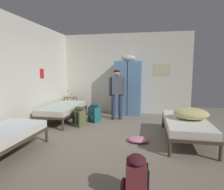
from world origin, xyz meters
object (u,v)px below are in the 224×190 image
object	(u,v)px
shelf_unit	(71,103)
bed_right	(186,124)
bedding_heap	(191,114)
water_bottle	(68,94)
lotion_bottle	(72,96)
backpack_maroon	(135,179)
locker_bank	(128,87)
backpack_teal	(94,113)
bed_left_rear	(63,109)
clothes_pile_pink	(138,140)
person_traveler	(117,90)
backpack_olive	(79,117)

from	to	relation	value
shelf_unit	bed_right	bearing A→B (deg)	-31.18
bedding_heap	water_bottle	world-z (taller)	water_bottle
bedding_heap	lotion_bottle	size ratio (longest dim) A/B	5.59
water_bottle	backpack_maroon	size ratio (longest dim) A/B	0.45
locker_bank	backpack_teal	distance (m)	1.64
bed_left_rear	bed_right	xyz separation A→B (m)	(3.39, -1.05, 0.00)
shelf_unit	backpack_teal	distance (m)	1.63
shelf_unit	bed_left_rear	bearing A→B (deg)	-77.74
lotion_bottle	shelf_unit	bearing A→B (deg)	150.26
water_bottle	clothes_pile_pink	world-z (taller)	water_bottle
locker_bank	lotion_bottle	bearing A→B (deg)	-176.00
person_traveler	bed_right	bearing A→B (deg)	-40.26
bed_right	locker_bank	bearing A→B (deg)	123.69
bed_right	shelf_unit	bearing A→B (deg)	148.82
shelf_unit	backpack_teal	world-z (taller)	shelf_unit
shelf_unit	bed_right	world-z (taller)	shelf_unit
bedding_heap	lotion_bottle	xyz separation A→B (m)	(-3.67, 2.16, 0.02)
bed_right	bedding_heap	size ratio (longest dim) A/B	2.57
bed_left_rear	person_traveler	distance (m)	1.75
locker_bank	bedding_heap	distance (m)	2.85
person_traveler	clothes_pile_pink	world-z (taller)	person_traveler
person_traveler	water_bottle	size ratio (longest dim) A/B	6.32
shelf_unit	clothes_pile_pink	world-z (taller)	shelf_unit
backpack_maroon	clothes_pile_pink	size ratio (longest dim) A/B	1.27
bed_left_rear	person_traveler	xyz separation A→B (m)	(1.59, 0.47, 0.56)
bed_right	clothes_pile_pink	distance (m)	1.11
bedding_heap	person_traveler	distance (m)	2.46
water_bottle	backpack_maroon	xyz separation A→B (m)	(2.78, -4.41, -0.42)
locker_bank	water_bottle	distance (m)	2.20
lotion_bottle	clothes_pile_pink	xyz separation A→B (m)	(2.55, -2.45, -0.58)
bed_right	water_bottle	world-z (taller)	water_bottle
person_traveler	backpack_maroon	size ratio (longest dim) A/B	2.84
lotion_bottle	backpack_teal	world-z (taller)	lotion_bottle
backpack_teal	locker_bank	bearing A→B (deg)	53.19
backpack_olive	clothes_pile_pink	size ratio (longest dim) A/B	1.27
person_traveler	water_bottle	xyz separation A→B (m)	(-1.92, 0.70, -0.26)
shelf_unit	bed_right	xyz separation A→B (m)	(3.64, -2.20, 0.04)
backpack_maroon	backpack_teal	xyz separation A→B (m)	(-1.48, 3.30, 0.00)
bed_right	bedding_heap	world-z (taller)	bedding_heap
locker_bank	bed_left_rear	size ratio (longest dim) A/B	1.09
shelf_unit	person_traveler	bearing A→B (deg)	-20.21
lotion_bottle	backpack_olive	xyz separation A→B (m)	(0.88, -1.56, -0.37)
clothes_pile_pink	lotion_bottle	bearing A→B (deg)	136.16
lotion_bottle	person_traveler	bearing A→B (deg)	-19.81
shelf_unit	bed_left_rear	xyz separation A→B (m)	(0.25, -1.15, 0.04)
bed_left_rear	bedding_heap	bearing A→B (deg)	-16.72
person_traveler	backpack_olive	xyz separation A→B (m)	(-0.89, -0.92, -0.68)
backpack_olive	bedding_heap	bearing A→B (deg)	-12.08
bedding_heap	backpack_olive	world-z (taller)	bedding_heap
locker_bank	lotion_bottle	size ratio (longest dim) A/B	15.66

